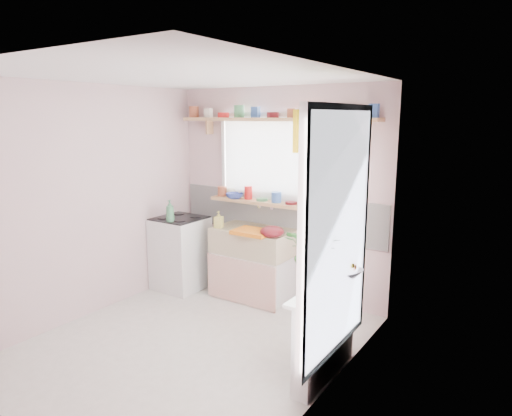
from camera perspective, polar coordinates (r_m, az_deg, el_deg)
The scene contains 19 objects.
room at distance 4.50m, azimuth 5.17°, elevation 1.31°, with size 3.20×3.20×3.20m.
sink_unit at distance 5.50m, azimuth -0.32°, elevation -6.86°, with size 0.95×0.65×1.11m.
cooker at distance 5.88m, azimuth -9.42°, elevation -5.52°, with size 0.58×0.58×0.93m.
radiator_ledge at distance 3.97m, azimuth 8.61°, elevation -15.03°, with size 0.22×0.95×0.78m.
windowsill at distance 5.48m, azimuth 0.76°, elevation 0.71°, with size 1.40×0.22×0.04m, color tan.
pine_shelf at distance 5.29m, azimuth 2.12°, elevation 11.01°, with size 2.52×0.24×0.04m, color tan.
shelf_crockery at distance 5.29m, azimuth 2.12°, elevation 11.83°, with size 2.47×0.11×0.12m.
sill_crockery at distance 5.47m, azimuth 0.61°, elevation 1.50°, with size 1.35×0.11×0.12m.
dish_tray at distance 5.16m, azimuth -0.41°, elevation -3.01°, with size 0.43×0.32×0.04m, color orange.
colander at distance 5.02m, azimuth 2.02°, elevation -2.97°, with size 0.27×0.27×0.12m, color maroon.
jade_plant at distance 3.77m, azimuth 7.77°, elevation -5.61°, with size 0.51×0.44×0.57m, color #2B6428.
fruit_bowl at distance 4.10m, azimuth 10.93°, elevation -7.96°, with size 0.31×0.31×0.08m, color silver.
herb_pot at distance 4.01m, azimuth 9.08°, elevation -7.10°, with size 0.12×0.08×0.24m, color #2F6628.
soap_bottle_sink at distance 5.43m, azimuth -4.69°, elevation -1.45°, with size 0.09×0.09×0.20m, color #D2C85D.
sill_cup at distance 5.79m, azimuth -3.06°, elevation 2.01°, with size 0.13×0.13×0.10m, color beige.
sill_bowl at distance 5.62m, azimuth -2.69°, elevation 1.54°, with size 0.22×0.22×0.07m, color #2E4197.
shelf_vase at distance 5.15m, azimuth 6.39°, elevation 12.06°, with size 0.16×0.16×0.16m, color #9D4D30.
cooker_bottle at distance 5.54m, azimuth -10.71°, elevation -0.35°, with size 0.10×0.10×0.26m, color #458A5B.
fruit at distance 4.08m, azimuth 11.07°, elevation -7.14°, with size 0.20×0.14×0.10m.
Camera 1 is at (2.76, -3.05, 2.16)m, focal length 32.00 mm.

